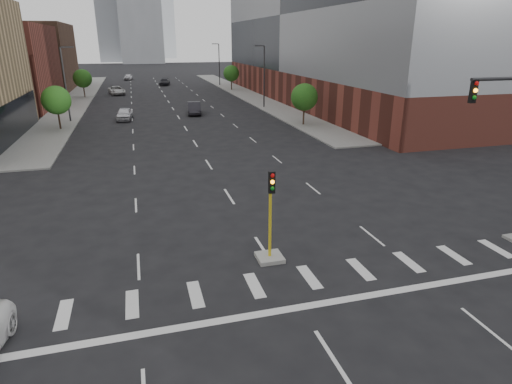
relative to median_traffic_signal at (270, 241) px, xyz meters
name	(u,v)px	position (x,y,z in m)	size (l,w,h in m)	color
sidewalk_left_far	(78,98)	(-15.00, 65.03, -0.90)	(5.00, 92.00, 0.15)	gray
sidewalk_right_far	(243,93)	(15.00, 65.03, -0.90)	(5.00, 92.00, 0.15)	gray
building_left_far_b	(18,57)	(-27.50, 83.03, 5.53)	(20.00, 24.00, 13.00)	brown
building_right_main	(349,32)	(29.50, 51.03, 10.03)	(24.00, 70.00, 22.00)	brown
tower_mid	(139,10)	(0.00, 191.03, 21.03)	(18.00, 18.00, 44.00)	slate
median_traffic_signal	(270,241)	(0.00, 0.00, 0.00)	(1.20, 1.20, 4.40)	#999993
streetlight_right_a	(264,74)	(13.41, 46.03, 4.04)	(1.60, 0.22, 9.07)	#2D2D30
streetlight_right_b	(219,63)	(13.41, 81.03, 4.04)	(1.60, 0.22, 9.07)	#2D2D30
streetlight_left	(66,81)	(-13.41, 41.03, 4.04)	(1.60, 0.22, 9.07)	#2D2D30
tree_left_near	(56,100)	(-14.00, 36.03, 2.42)	(3.20, 3.20, 4.85)	#382619
tree_left_far	(82,78)	(-14.00, 66.03, 2.42)	(3.20, 3.20, 4.85)	#382619
tree_right_near	(304,97)	(14.00, 31.03, 2.42)	(3.20, 3.20, 4.85)	#382619
tree_right_far	(231,73)	(14.00, 71.03, 2.42)	(3.20, 3.20, 4.85)	#382619
car_near_left	(124,114)	(-6.91, 40.87, -0.19)	(1.85, 4.60, 1.57)	silver
car_mid_right	(194,108)	(2.41, 42.94, -0.14)	(1.76, 5.06, 1.67)	#232228
car_far_left	(117,90)	(-8.59, 69.79, -0.20)	(2.57, 5.58, 1.55)	silver
car_deep_right	(165,82)	(1.50, 85.32, -0.22)	(2.10, 5.16, 1.50)	black
car_distant	(128,77)	(-6.52, 102.20, -0.21)	(1.80, 4.47, 1.52)	silver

